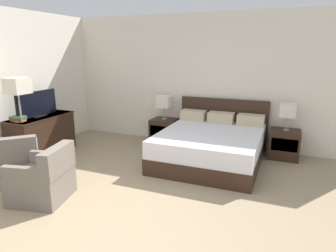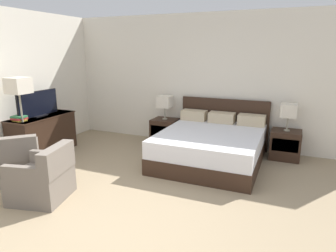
{
  "view_description": "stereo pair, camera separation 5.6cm",
  "coord_description": "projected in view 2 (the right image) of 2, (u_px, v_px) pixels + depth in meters",
  "views": [
    {
      "loc": [
        1.84,
        -2.54,
        1.98
      ],
      "look_at": [
        -0.01,
        1.95,
        0.75
      ],
      "focal_mm": 32.0,
      "sensor_mm": 36.0,
      "label": 1
    },
    {
      "loc": [
        1.89,
        -2.51,
        1.98
      ],
      "look_at": [
        -0.01,
        1.95,
        0.75
      ],
      "focal_mm": 32.0,
      "sensor_mm": 36.0,
      "label": 2
    }
  ],
  "objects": [
    {
      "name": "table_lamp_right",
      "position": [
        289.0,
        111.0,
        5.43
      ],
      "size": [
        0.28,
        0.28,
        0.5
      ],
      "color": "gray",
      "rests_on": "nightstand_right"
    },
    {
      "name": "book_blue_cover",
      "position": [
        19.0,
        118.0,
        5.33
      ],
      "size": [
        0.23,
        0.21,
        0.03
      ],
      "primitive_type": "cube",
      "rotation": [
        0.0,
        0.0,
        0.04
      ],
      "color": "#B7282D",
      "rests_on": "book_red_cover"
    },
    {
      "name": "nightstand_right",
      "position": [
        285.0,
        145.0,
        5.59
      ],
      "size": [
        0.53,
        0.48,
        0.54
      ],
      "color": "#332116",
      "rests_on": "ground"
    },
    {
      "name": "book_red_cover",
      "position": [
        20.0,
        120.0,
        5.34
      ],
      "size": [
        0.23,
        0.2,
        0.03
      ],
      "primitive_type": "cube",
      "rotation": [
        0.0,
        0.0,
        -0.16
      ],
      "color": "gold",
      "rests_on": "dresser"
    },
    {
      "name": "floor_lamp",
      "position": [
        19.0,
        92.0,
        5.13
      ],
      "size": [
        0.33,
        0.33,
        1.53
      ],
      "color": "gray",
      "rests_on": "ground"
    },
    {
      "name": "nightstand_left",
      "position": [
        165.0,
        131.0,
        6.52
      ],
      "size": [
        0.53,
        0.48,
        0.54
      ],
      "color": "#332116",
      "rests_on": "ground"
    },
    {
      "name": "wall_left",
      "position": [
        14.0,
        85.0,
        5.53
      ],
      "size": [
        0.06,
        5.35,
        2.72
      ],
      "primitive_type": "cube",
      "color": "silver",
      "rests_on": "ground"
    },
    {
      "name": "wall_back",
      "position": [
        199.0,
        81.0,
        6.3
      ],
      "size": [
        6.97,
        0.06,
        2.72
      ],
      "primitive_type": "cube",
      "color": "silver",
      "rests_on": "ground"
    },
    {
      "name": "book_small_top",
      "position": [
        19.0,
        117.0,
        5.32
      ],
      "size": [
        0.26,
        0.21,
        0.03
      ],
      "primitive_type": "cube",
      "rotation": [
        0.0,
        0.0,
        0.17
      ],
      "color": "#2D7042",
      "rests_on": "book_blue_cover"
    },
    {
      "name": "armchair_by_window",
      "position": [
        16.0,
        163.0,
        4.63
      ],
      "size": [
        0.97,
        0.97,
        0.76
      ],
      "color": "#70665B",
      "rests_on": "ground"
    },
    {
      "name": "ground_plane",
      "position": [
        103.0,
        227.0,
        3.45
      ],
      "size": [
        10.65,
        10.65,
        0.0
      ],
      "primitive_type": "plane",
      "color": "#998466"
    },
    {
      "name": "tv",
      "position": [
        38.0,
        104.0,
        5.67
      ],
      "size": [
        0.18,
        0.94,
        0.49
      ],
      "color": "black",
      "rests_on": "dresser"
    },
    {
      "name": "bed",
      "position": [
        211.0,
        145.0,
        5.42
      ],
      "size": [
        1.8,
        2.02,
        1.02
      ],
      "color": "#332116",
      "rests_on": "ground"
    },
    {
      "name": "table_lamp_left",
      "position": [
        165.0,
        102.0,
        6.36
      ],
      "size": [
        0.28,
        0.28,
        0.5
      ],
      "color": "gray",
      "rests_on": "nightstand_left"
    },
    {
      "name": "dresser",
      "position": [
        43.0,
        134.0,
        5.86
      ],
      "size": [
        0.57,
        1.31,
        0.75
      ],
      "color": "#332116",
      "rests_on": "ground"
    },
    {
      "name": "armchair_companion",
      "position": [
        43.0,
        179.0,
        4.06
      ],
      "size": [
        0.82,
        0.82,
        0.76
      ],
      "color": "#70665B",
      "rests_on": "ground"
    }
  ]
}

